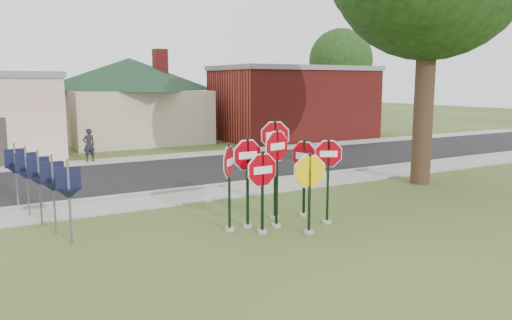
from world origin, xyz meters
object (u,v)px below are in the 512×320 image
stop_sign_center (277,163)px  stop_sign_yellow (310,184)px  pedestrian (89,145)px  stop_sign_left (262,182)px

stop_sign_center → stop_sign_yellow: size_ratio=1.25×
pedestrian → stop_sign_yellow: bearing=89.6°
stop_sign_center → stop_sign_left: bearing=-154.2°
stop_sign_yellow → pedestrian: stop_sign_yellow is taller
stop_sign_yellow → stop_sign_left: (-0.99, 0.59, 0.04)m
stop_sign_left → pedestrian: 13.59m
stop_sign_center → stop_sign_yellow: stop_sign_center is taller
stop_sign_yellow → pedestrian: bearing=99.7°
stop_sign_center → pedestrian: 13.40m
stop_sign_center → stop_sign_yellow: 1.05m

